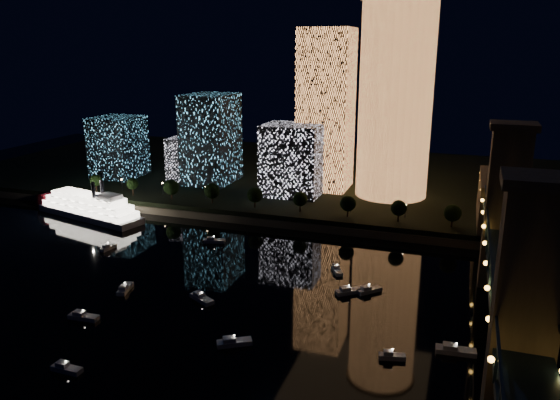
% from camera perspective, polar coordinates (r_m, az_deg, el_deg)
% --- Properties ---
extents(ground, '(520.00, 520.00, 0.00)m').
position_cam_1_polar(ground, '(147.61, -4.31, -12.97)').
color(ground, black).
rests_on(ground, ground).
extents(far_bank, '(420.00, 160.00, 5.00)m').
position_cam_1_polar(far_bank, '(291.55, 8.10, 2.02)').
color(far_bank, black).
rests_on(far_bank, ground).
extents(seawall, '(420.00, 6.00, 3.00)m').
position_cam_1_polar(seawall, '(218.53, 4.15, -2.80)').
color(seawall, '#6B5E4C').
rests_on(seawall, ground).
extents(tower_cylindrical, '(34.00, 34.00, 86.78)m').
position_cam_1_polar(tower_cylindrical, '(249.11, 11.98, 10.27)').
color(tower_cylindrical, '#FF9A51').
rests_on(tower_cylindrical, far_bank).
extents(tower_rectangular, '(23.32, 23.32, 74.19)m').
position_cam_1_polar(tower_rectangular, '(259.35, 4.83, 9.32)').
color(tower_rectangular, '#FF9A51').
rests_on(tower_rectangular, far_bank).
extents(midrise_blocks, '(121.49, 35.34, 43.67)m').
position_cam_1_polar(midrise_blocks, '(272.90, -7.80, 5.38)').
color(midrise_blocks, white).
rests_on(midrise_blocks, far_bank).
extents(truss_bridge, '(13.00, 266.00, 50.00)m').
position_cam_1_polar(truss_bridge, '(134.56, 23.02, -9.52)').
color(truss_bridge, '#172F4C').
rests_on(truss_bridge, ground).
extents(riverboat, '(58.80, 24.96, 17.40)m').
position_cam_1_polar(riverboat, '(249.70, -19.67, -0.62)').
color(riverboat, silver).
rests_on(riverboat, ground).
extents(motorboats, '(127.68, 90.89, 2.78)m').
position_cam_1_polar(motorboats, '(159.27, -3.73, -10.37)').
color(motorboats, silver).
rests_on(motorboats, ground).
extents(esplanade_trees, '(166.11, 6.89, 8.94)m').
position_cam_1_polar(esplanade_trees, '(228.83, -1.63, 0.44)').
color(esplanade_trees, black).
rests_on(esplanade_trees, far_bank).
extents(street_lamps, '(132.70, 0.70, 5.65)m').
position_cam_1_polar(street_lamps, '(237.54, -3.01, 0.64)').
color(street_lamps, black).
rests_on(street_lamps, far_bank).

